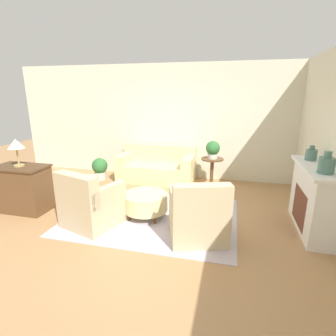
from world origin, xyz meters
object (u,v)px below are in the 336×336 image
(armchair_right, at_px, (198,217))
(vase_mantel_near, at_px, (311,154))
(ottoman_table, at_px, (146,202))
(armchair_left, at_px, (90,205))
(couch, at_px, (157,168))
(dresser, at_px, (23,188))
(vase_mantel_far, at_px, (326,165))
(potted_plant_on_side_table, at_px, (213,149))
(side_table, at_px, (212,168))
(potted_plant_floor, at_px, (100,168))
(table_lamp, at_px, (16,145))

(armchair_right, bearing_deg, vase_mantel_near, 33.15)
(ottoman_table, distance_m, vase_mantel_near, 2.85)
(armchair_right, bearing_deg, armchair_left, 180.00)
(armchair_left, bearing_deg, couch, 81.33)
(dresser, height_order, vase_mantel_far, vase_mantel_far)
(armchair_right, distance_m, vase_mantel_far, 1.88)
(vase_mantel_near, height_order, potted_plant_on_side_table, vase_mantel_near)
(side_table, bearing_deg, dresser, -146.53)
(potted_plant_on_side_table, bearing_deg, armchair_left, -126.17)
(armchair_right, distance_m, vase_mantel_near, 2.14)
(armchair_right, bearing_deg, side_table, 90.11)
(armchair_right, relative_size, side_table, 1.48)
(dresser, xyz_separation_m, potted_plant_on_side_table, (3.24, 2.14, 0.45))
(armchair_left, xyz_separation_m, armchair_right, (1.75, 0.00, 0.00))
(potted_plant_on_side_table, bearing_deg, ottoman_table, -117.85)
(ottoman_table, distance_m, potted_plant_floor, 2.48)
(armchair_left, distance_m, ottoman_table, 0.93)
(dresser, xyz_separation_m, vase_mantel_far, (4.91, 0.10, 0.73))
(vase_mantel_near, bearing_deg, side_table, 142.02)
(potted_plant_on_side_table, bearing_deg, side_table, -90.00)
(side_table, bearing_deg, potted_plant_floor, -177.04)
(armchair_left, distance_m, side_table, 2.96)
(table_lamp, bearing_deg, potted_plant_on_side_table, 33.47)
(table_lamp, bearing_deg, ottoman_table, 7.16)
(couch, distance_m, armchair_left, 2.56)
(potted_plant_on_side_table, bearing_deg, couch, 174.21)
(couch, distance_m, side_table, 1.38)
(dresser, distance_m, vase_mantel_near, 5.03)
(couch, relative_size, side_table, 2.76)
(side_table, bearing_deg, table_lamp, -146.53)
(armchair_right, xyz_separation_m, table_lamp, (-3.25, 0.25, 0.86))
(ottoman_table, distance_m, table_lamp, 2.47)
(armchair_right, height_order, ottoman_table, armchair_right)
(ottoman_table, distance_m, dresser, 2.28)
(ottoman_table, distance_m, vase_mantel_far, 2.80)
(potted_plant_floor, bearing_deg, ottoman_table, -43.81)
(armchair_right, relative_size, ottoman_table, 1.29)
(armchair_right, bearing_deg, table_lamp, 175.68)
(ottoman_table, relative_size, side_table, 1.15)
(dresser, height_order, potted_plant_floor, dresser)
(vase_mantel_near, bearing_deg, potted_plant_floor, 165.37)
(armchair_left, xyz_separation_m, side_table, (1.75, 2.39, 0.09))
(potted_plant_floor, bearing_deg, side_table, 2.96)
(vase_mantel_near, bearing_deg, couch, 154.57)
(armchair_left, height_order, table_lamp, table_lamp)
(table_lamp, bearing_deg, armchair_left, -9.31)
(side_table, xyz_separation_m, potted_plant_floor, (-2.77, -0.14, -0.15))
(vase_mantel_far, distance_m, potted_plant_on_side_table, 2.66)
(armchair_left, xyz_separation_m, potted_plant_floor, (-1.03, 2.25, -0.07))
(side_table, height_order, vase_mantel_near, vase_mantel_near)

